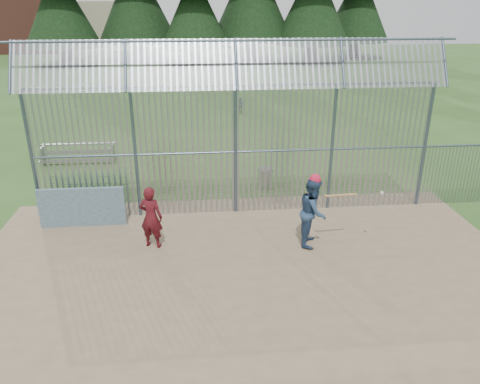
{
  "coord_description": "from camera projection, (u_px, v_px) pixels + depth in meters",
  "views": [
    {
      "loc": [
        -1.13,
        -10.05,
        6.32
      ],
      "look_at": [
        0.0,
        2.0,
        1.3
      ],
      "focal_mm": 35.0,
      "sensor_mm": 36.0,
      "label": 1
    }
  ],
  "objects": [
    {
      "name": "batter",
      "position": [
        313.0,
        212.0,
        12.66
      ],
      "size": [
        0.98,
        1.11,
        1.91
      ],
      "primitive_type": "imported",
      "rotation": [
        0.0,
        0.0,
        1.25
      ],
      "color": "navy",
      "rests_on": "dirt_infield"
    },
    {
      "name": "trash_can",
      "position": [
        265.0,
        178.0,
        16.71
      ],
      "size": [
        0.56,
        0.56,
        0.82
      ],
      "color": "#93959B",
      "rests_on": "ground"
    },
    {
      "name": "ground",
      "position": [
        247.0,
        270.0,
        11.76
      ],
      "size": [
        120.0,
        120.0,
        0.0
      ],
      "primitive_type": "plane",
      "color": "#2D511E",
      "rests_on": "ground"
    },
    {
      "name": "dugout_wall",
      "position": [
        82.0,
        207.0,
        13.79
      ],
      "size": [
        2.5,
        0.12,
        1.2
      ],
      "primitive_type": "cube",
      "color": "#38566B",
      "rests_on": "dirt_infield"
    },
    {
      "name": "batting_gear",
      "position": [
        320.0,
        182.0,
        12.31
      ],
      "size": [
        1.9,
        0.58,
        0.61
      ],
      "color": "red",
      "rests_on": "ground"
    },
    {
      "name": "distant_buildings",
      "position": [
        22.0,
        21.0,
        60.33
      ],
      "size": [
        26.5,
        10.5,
        8.0
      ],
      "color": "brown",
      "rests_on": "ground"
    },
    {
      "name": "dirt_infield",
      "position": [
        250.0,
        281.0,
        11.3
      ],
      "size": [
        14.0,
        10.0,
        0.02
      ],
      "primitive_type": "cube",
      "color": "#756047",
      "rests_on": "ground"
    },
    {
      "name": "bg_kid_seated",
      "position": [
        241.0,
        105.0,
        27.62
      ],
      "size": [
        0.59,
        0.34,
        0.94
      ],
      "primitive_type": "imported",
      "rotation": [
        0.0,
        0.0,
        2.92
      ],
      "color": "slate",
      "rests_on": "ground"
    },
    {
      "name": "onlooker",
      "position": [
        151.0,
        217.0,
        12.54
      ],
      "size": [
        0.73,
        0.59,
        1.75
      ],
      "primitive_type": "imported",
      "rotation": [
        0.0,
        0.0,
        2.83
      ],
      "color": "maroon",
      "rests_on": "dirt_infield"
    },
    {
      "name": "backstop_fence",
      "position": [
        295.0,
        140.0,
        14.17
      ],
      "size": [
        20.09,
        0.81,
        5.3
      ],
      "color": "#47566B",
      "rests_on": "ground"
    },
    {
      "name": "bleacher",
      "position": [
        78.0,
        153.0,
        19.32
      ],
      "size": [
        3.0,
        0.95,
        0.72
      ],
      "color": "slate",
      "rests_on": "ground"
    }
  ]
}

